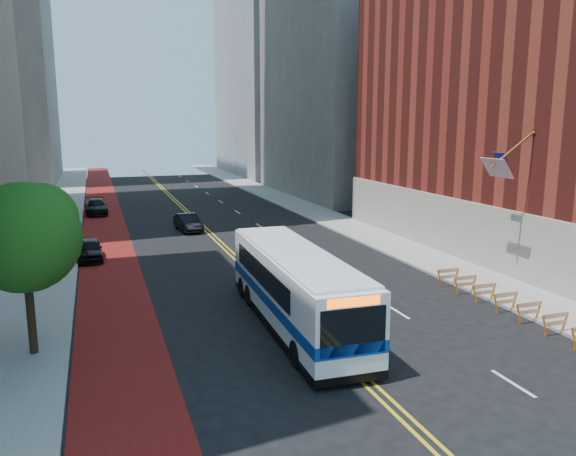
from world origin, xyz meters
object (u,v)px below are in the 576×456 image
(car_c, at_px, (96,207))
(street_tree, at_px, (25,233))
(transit_bus, at_px, (295,287))
(car_b, at_px, (188,222))
(car_a, at_px, (89,249))

(car_c, bearing_deg, street_tree, -96.42)
(street_tree, relative_size, transit_bus, 0.53)
(street_tree, height_order, car_c, street_tree)
(car_b, bearing_deg, car_a, -141.32)
(car_a, bearing_deg, car_c, 86.89)
(transit_bus, xyz_separation_m, car_b, (-0.95, 23.89, -1.10))
(car_b, xyz_separation_m, car_c, (-7.24, 11.66, 0.03))
(car_a, relative_size, car_c, 0.81)
(car_c, bearing_deg, car_b, -60.53)
(car_a, xyz_separation_m, car_c, (0.56, 19.55, 0.04))
(car_c, bearing_deg, car_a, -94.01)
(street_tree, relative_size, car_a, 1.64)
(transit_bus, bearing_deg, car_b, 93.96)
(car_a, distance_m, car_b, 11.10)
(transit_bus, distance_m, car_a, 18.26)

